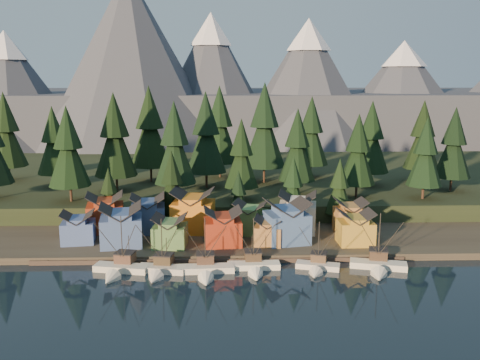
{
  "coord_description": "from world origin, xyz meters",
  "views": [
    {
      "loc": [
        1.12,
        -93.82,
        39.48
      ],
      "look_at": [
        5.04,
        30.0,
        15.12
      ],
      "focal_mm": 40.0,
      "sensor_mm": 36.0,
      "label": 1
    }
  ],
  "objects_px": {
    "boat_2": "(160,263)",
    "boat_5": "(317,260)",
    "boat_1": "(119,262)",
    "boat_4": "(254,260)",
    "house_back_0": "(105,211)",
    "house_back_1": "(148,213)",
    "house_front_0": "(78,227)",
    "boat_3": "(206,264)",
    "boat_6": "(379,259)",
    "house_front_1": "(121,224)"
  },
  "relations": [
    {
      "from": "house_front_1",
      "to": "house_back_1",
      "type": "height_order",
      "value": "house_front_1"
    },
    {
      "from": "boat_1",
      "to": "boat_2",
      "type": "xyz_separation_m",
      "value": [
        8.33,
        -0.63,
        0.03
      ]
    },
    {
      "from": "boat_4",
      "to": "house_back_0",
      "type": "xyz_separation_m",
      "value": [
        -35.41,
        24.49,
        4.32
      ]
    },
    {
      "from": "house_back_0",
      "to": "boat_2",
      "type": "bearing_deg",
      "value": -67.25
    },
    {
      "from": "boat_3",
      "to": "boat_6",
      "type": "relative_size",
      "value": 1.01
    },
    {
      "from": "house_front_0",
      "to": "house_back_1",
      "type": "xyz_separation_m",
      "value": [
        14.89,
        8.33,
        1.01
      ]
    },
    {
      "from": "boat_5",
      "to": "boat_6",
      "type": "bearing_deg",
      "value": 14.78
    },
    {
      "from": "house_back_1",
      "to": "boat_4",
      "type": "bearing_deg",
      "value": -49.83
    },
    {
      "from": "boat_5",
      "to": "house_back_0",
      "type": "distance_m",
      "value": 54.53
    },
    {
      "from": "boat_3",
      "to": "house_back_1",
      "type": "xyz_separation_m",
      "value": [
        -14.9,
        25.44,
        4.11
      ]
    },
    {
      "from": "boat_3",
      "to": "house_front_0",
      "type": "xyz_separation_m",
      "value": [
        -29.79,
        17.12,
        3.09
      ]
    },
    {
      "from": "boat_6",
      "to": "house_front_0",
      "type": "height_order",
      "value": "boat_6"
    },
    {
      "from": "boat_1",
      "to": "boat_5",
      "type": "xyz_separation_m",
      "value": [
        40.46,
        0.5,
        -0.26
      ]
    },
    {
      "from": "boat_1",
      "to": "boat_3",
      "type": "relative_size",
      "value": 0.98
    },
    {
      "from": "boat_4",
      "to": "boat_1",
      "type": "bearing_deg",
      "value": 179.93
    },
    {
      "from": "boat_1",
      "to": "house_back_0",
      "type": "bearing_deg",
      "value": 119.08
    },
    {
      "from": "boat_4",
      "to": "house_front_1",
      "type": "height_order",
      "value": "house_front_1"
    },
    {
      "from": "boat_5",
      "to": "house_front_1",
      "type": "distance_m",
      "value": 44.66
    },
    {
      "from": "boat_2",
      "to": "boat_5",
      "type": "bearing_deg",
      "value": 11.96
    },
    {
      "from": "boat_1",
      "to": "boat_4",
      "type": "distance_m",
      "value": 27.47
    },
    {
      "from": "boat_6",
      "to": "house_back_1",
      "type": "height_order",
      "value": "boat_6"
    },
    {
      "from": "boat_1",
      "to": "house_front_1",
      "type": "distance_m",
      "value": 14.56
    },
    {
      "from": "boat_6",
      "to": "house_front_0",
      "type": "relative_size",
      "value": 1.6
    },
    {
      "from": "house_back_0",
      "to": "boat_4",
      "type": "bearing_deg",
      "value": -44.15
    },
    {
      "from": "house_front_0",
      "to": "house_back_0",
      "type": "xyz_separation_m",
      "value": [
        4.3,
        9.13,
        1.17
      ]
    },
    {
      "from": "boat_3",
      "to": "house_back_0",
      "type": "xyz_separation_m",
      "value": [
        -25.5,
        26.25,
        4.26
      ]
    },
    {
      "from": "boat_4",
      "to": "boat_5",
      "type": "xyz_separation_m",
      "value": [
        13.0,
        -0.22,
        -0.04
      ]
    },
    {
      "from": "boat_5",
      "to": "house_back_0",
      "type": "height_order",
      "value": "house_back_0"
    },
    {
      "from": "boat_1",
      "to": "boat_5",
      "type": "height_order",
      "value": "boat_1"
    },
    {
      "from": "house_back_1",
      "to": "boat_5",
      "type": "bearing_deg",
      "value": -38.45
    },
    {
      "from": "boat_2",
      "to": "boat_3",
      "type": "bearing_deg",
      "value": 7.39
    },
    {
      "from": "house_front_0",
      "to": "house_back_1",
      "type": "distance_m",
      "value": 17.09
    },
    {
      "from": "boat_4",
      "to": "boat_5",
      "type": "relative_size",
      "value": 1.11
    },
    {
      "from": "house_front_1",
      "to": "house_front_0",
      "type": "bearing_deg",
      "value": 159.31
    },
    {
      "from": "boat_1",
      "to": "boat_3",
      "type": "xyz_separation_m",
      "value": [
        17.54,
        -1.04,
        -0.17
      ]
    },
    {
      "from": "boat_1",
      "to": "boat_4",
      "type": "bearing_deg",
      "value": 13.05
    },
    {
      "from": "boat_2",
      "to": "boat_3",
      "type": "height_order",
      "value": "boat_3"
    },
    {
      "from": "house_back_0",
      "to": "house_back_1",
      "type": "height_order",
      "value": "house_back_0"
    },
    {
      "from": "boat_6",
      "to": "house_back_1",
      "type": "distance_m",
      "value": 56.09
    },
    {
      "from": "house_back_0",
      "to": "house_back_1",
      "type": "bearing_deg",
      "value": -13.81
    },
    {
      "from": "boat_2",
      "to": "boat_1",
      "type": "bearing_deg",
      "value": -174.37
    },
    {
      "from": "boat_2",
      "to": "house_back_1",
      "type": "height_order",
      "value": "boat_2"
    },
    {
      "from": "boat_5",
      "to": "house_front_0",
      "type": "xyz_separation_m",
      "value": [
        -52.71,
        15.58,
        3.19
      ]
    },
    {
      "from": "boat_4",
      "to": "boat_5",
      "type": "height_order",
      "value": "boat_4"
    },
    {
      "from": "house_front_0",
      "to": "house_front_1",
      "type": "xyz_separation_m",
      "value": [
        10.32,
        -2.23,
        1.14
      ]
    },
    {
      "from": "boat_2",
      "to": "boat_5",
      "type": "height_order",
      "value": "boat_2"
    },
    {
      "from": "house_back_0",
      "to": "house_front_1",
      "type": "bearing_deg",
      "value": -71.56
    },
    {
      "from": "boat_1",
      "to": "boat_3",
      "type": "height_order",
      "value": "boat_1"
    },
    {
      "from": "boat_2",
      "to": "house_front_0",
      "type": "relative_size",
      "value": 1.53
    },
    {
      "from": "house_back_0",
      "to": "house_back_1",
      "type": "xyz_separation_m",
      "value": [
        10.6,
        -0.8,
        -0.15
      ]
    }
  ]
}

